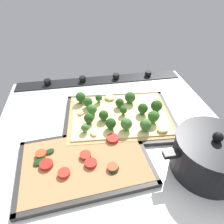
# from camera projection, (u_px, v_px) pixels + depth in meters

# --- Properties ---
(ground_plane) EXTENTS (0.74, 0.69, 0.03)m
(ground_plane) POSITION_uv_depth(u_px,v_px,m) (112.00, 131.00, 0.67)
(ground_plane) COLOR silver
(stove_control_panel) EXTENTS (0.71, 0.07, 0.03)m
(stove_control_panel) POSITION_uv_depth(u_px,v_px,m) (100.00, 80.00, 0.90)
(stove_control_panel) COLOR black
(stove_control_panel) RESTS_ON ground_plane
(baking_tray_front) EXTENTS (0.38, 0.30, 0.01)m
(baking_tray_front) POSITION_uv_depth(u_px,v_px,m) (119.00, 118.00, 0.69)
(baking_tray_front) COLOR #33302D
(baking_tray_front) RESTS_ON ground_plane
(broccoli_pizza) EXTENTS (0.36, 0.27, 0.06)m
(broccoli_pizza) POSITION_uv_depth(u_px,v_px,m) (119.00, 114.00, 0.68)
(broccoli_pizza) COLOR tan
(broccoli_pizza) RESTS_ON baking_tray_front
(baking_tray_back) EXTENTS (0.36, 0.25, 0.01)m
(baking_tray_back) POSITION_uv_depth(u_px,v_px,m) (85.00, 163.00, 0.54)
(baking_tray_back) COLOR #33302D
(baking_tray_back) RESTS_ON ground_plane
(veggie_pizza_back) EXTENTS (0.33, 0.22, 0.02)m
(veggie_pizza_back) POSITION_uv_depth(u_px,v_px,m) (84.00, 161.00, 0.54)
(veggie_pizza_back) COLOR #B87E50
(veggie_pizza_back) RESTS_ON baking_tray_back
(cooking_pot) EXTENTS (0.25, 0.18, 0.12)m
(cooking_pot) POSITION_uv_depth(u_px,v_px,m) (210.00, 155.00, 0.51)
(cooking_pot) COLOR black
(cooking_pot) RESTS_ON ground_plane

